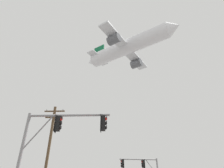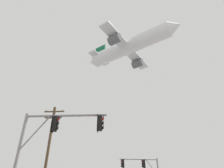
{
  "view_description": "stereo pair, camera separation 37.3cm",
  "coord_description": "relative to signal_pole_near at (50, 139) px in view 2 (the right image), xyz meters",
  "views": [
    {
      "loc": [
        -0.34,
        -5.12,
        1.74
      ],
      "look_at": [
        -1.12,
        18.92,
        15.79
      ],
      "focal_mm": 31.21,
      "sensor_mm": 36.0,
      "label": 1
    },
    {
      "loc": [
        0.03,
        -5.1,
        1.74
      ],
      "look_at": [
        -1.12,
        18.92,
        15.79
      ],
      "focal_mm": 31.21,
      "sensor_mm": 36.0,
      "label": 2
    }
  ],
  "objects": [
    {
      "name": "airplane",
      "position": [
        7.04,
        31.82,
        34.62
      ],
      "size": [
        27.29,
        21.07,
        8.13
      ],
      "color": "white"
    },
    {
      "name": "signal_pole_near",
      "position": [
        0.0,
        0.0,
        0.0
      ],
      "size": [
        5.11,
        0.47,
        6.29
      ],
      "color": "gray",
      "rests_on": "ground"
    },
    {
      "name": "utility_pole",
      "position": [
        -3.07,
        8.22,
        0.79
      ],
      "size": [
        2.2,
        0.28,
        10.34
      ],
      "color": "brown",
      "rests_on": "ground"
    }
  ]
}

